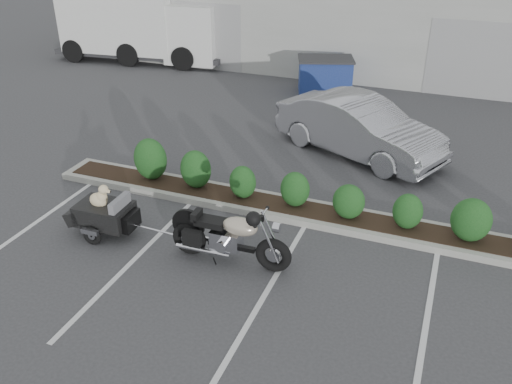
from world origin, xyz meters
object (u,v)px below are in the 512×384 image
(sedan, at_px, (359,127))
(dumpster, at_px, (325,75))
(motorcycle, at_px, (229,238))
(delivery_truck, at_px, (142,21))
(pet_trailer, at_px, (104,213))

(sedan, distance_m, dumpster, 5.30)
(motorcycle, distance_m, delivery_truck, 15.60)
(motorcycle, bearing_deg, dumpster, 93.54)
(pet_trailer, bearing_deg, delivery_truck, 116.42)
(sedan, distance_m, delivery_truck, 12.51)
(dumpster, height_order, delivery_truck, delivery_truck)
(motorcycle, height_order, pet_trailer, motorcycle)
(sedan, bearing_deg, dumpster, 49.06)
(dumpster, relative_size, delivery_truck, 0.29)
(motorcycle, relative_size, pet_trailer, 1.26)
(delivery_truck, bearing_deg, motorcycle, -59.11)
(delivery_truck, bearing_deg, sedan, -38.03)
(sedan, relative_size, dumpster, 2.09)
(pet_trailer, bearing_deg, dumpster, 78.65)
(motorcycle, height_order, dumpster, motorcycle)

